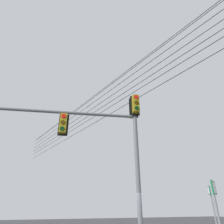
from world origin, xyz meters
The scene contains 4 objects.
signal_mast_assembly centered at (-0.25, -1.42, 5.03)m, with size 1.49×6.48×7.00m.
route_sign_primary centered at (-0.12, 3.21, 1.69)m, with size 0.28×0.16×2.87m.
route_sign_secondary centered at (2.83, 0.70, 1.61)m, with size 0.15×0.24×2.75m.
overhead_wire_span centered at (-1.35, -0.86, 7.98)m, with size 27.72×10.38×2.48m.
Camera 1 is at (7.94, -3.99, 2.03)m, focal length 31.55 mm.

